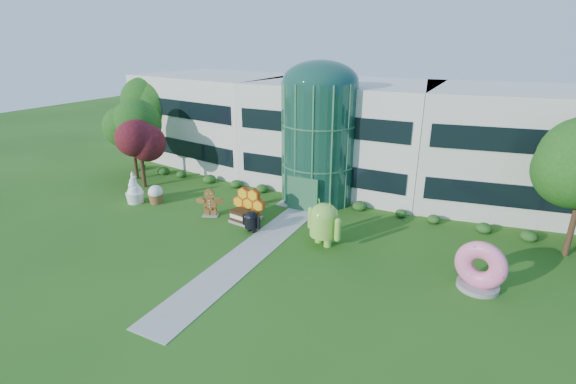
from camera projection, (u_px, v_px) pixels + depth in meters
The scene contains 14 objects.
ground at pixel (241, 260), 25.86m from camera, with size 140.00×140.00×0.00m, color #215114.
building at pixel (344, 132), 39.29m from camera, with size 46.00×15.00×9.30m, color beige, non-canonical shape.
atrium at pixel (319, 143), 34.19m from camera, with size 6.00×6.00×9.80m, color #194738.
walkway at pixel (257, 247), 27.52m from camera, with size 2.40×20.00×0.04m, color #9E9E93.
tree_red at pixel (141, 156), 37.71m from camera, with size 4.00×4.00×6.00m, color #3F0C14, non-canonical shape.
trees_backdrop at pixel (323, 148), 35.27m from camera, with size 52.00×8.00×8.40m, color #194F13, non-canonical shape.
android_green at pixel (324, 221), 27.35m from camera, with size 3.02×2.01×3.42m, color #84C840, non-canonical shape.
android_black at pixel (251, 220), 29.40m from camera, with size 1.60×1.08×1.82m, color black, non-canonical shape.
donut at pixel (481, 265), 22.51m from camera, with size 2.77×1.33×2.88m, color #EE5A80, non-canonical shape.
gingerbread at pixel (210, 202), 32.06m from camera, with size 2.39×0.92×2.21m, color brown, non-canonical shape.
ice_cream_sandwich at pixel (244, 217), 30.89m from camera, with size 2.19×1.10×0.98m, color black, non-canonical shape.
honeycomb at pixel (249, 204), 31.62m from camera, with size 2.83×1.01×2.22m, color yellow, non-canonical shape.
froyo at pixel (134, 187), 34.54m from camera, with size 1.58×1.58×2.72m, color white, non-canonical shape.
cupcake at pixel (156, 194), 34.64m from camera, with size 1.31×1.31×1.57m, color white, non-canonical shape.
Camera 1 is at (12.98, -18.97, 12.92)m, focal length 26.00 mm.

